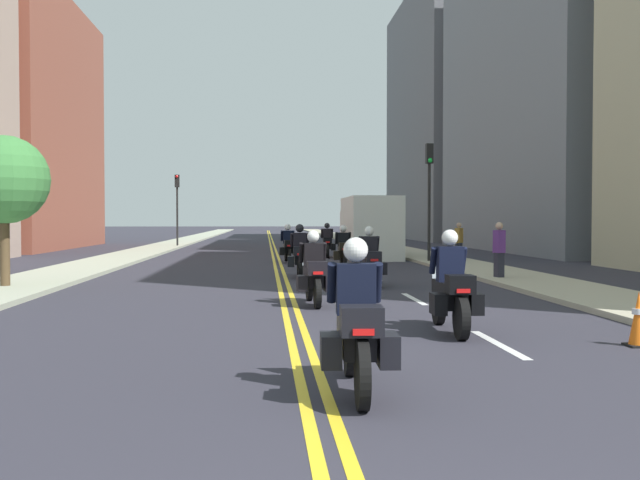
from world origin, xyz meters
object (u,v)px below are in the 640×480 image
Objects in this scene: motorcycle_4 at (300,256)px; street_tree_0 at (4,180)px; traffic_light_far at (177,197)px; motorcycle_6 at (288,247)px; pedestrian_2 at (459,241)px; motorcycle_3 at (370,262)px; motorcycle_5 at (343,250)px; motorcycle_7 at (327,244)px; traffic_cone_0 at (639,319)px; pedestrian_0 at (499,251)px; parked_truck at (369,231)px; motorcycle_2 at (314,274)px; traffic_light_near at (429,181)px; motorcycle_0 at (356,329)px; motorcycle_1 at (451,292)px.

street_tree_0 reaches higher than motorcycle_4.
motorcycle_4 is 0.48× the size of traffic_light_far.
motorcycle_6 is 7.27m from pedestrian_2.
motorcycle_5 is (0.04, 6.97, 0.01)m from motorcycle_3.
motorcycle_4 is 11.70m from motorcycle_7.
pedestrian_2 reaches higher than traffic_cone_0.
pedestrian_0 is at bearing -16.78° from motorcycle_4.
traffic_light_far is at bearing 105.36° from motorcycle_3.
traffic_light_far reaches higher than street_tree_0.
motorcycle_7 is 0.33× the size of parked_truck.
traffic_light_far reaches higher than motorcycle_2.
traffic_cone_0 is 0.16× the size of traffic_light_near.
traffic_cone_0 is (4.19, -12.67, -0.27)m from motorcycle_4.
motorcycle_2 is 7.37m from motorcycle_4.
motorcycle_4 is at bearing 108.31° from traffic_cone_0.
motorcycle_0 is 15.18m from motorcycle_4.
pedestrian_2 is (7.29, 23.17, 0.18)m from motorcycle_0.
parked_truck reaches higher than motorcycle_4.
pedestrian_0 is (3.92, -5.70, 0.22)m from motorcycle_5.
motorcycle_5 is 6.92m from pedestrian_0.
motorcycle_6 is at bearing 165.59° from traffic_light_near.
motorcycle_4 is (0.06, 7.37, 0.01)m from motorcycle_2.
motorcycle_7 is (1.83, 11.55, -0.01)m from motorcycle_4.
traffic_light_far is at bearing 88.04° from street_tree_0.
street_tree_0 reaches higher than motorcycle_0.
street_tree_0 reaches higher than pedestrian_2.
pedestrian_2 reaches higher than motorcycle_5.
motorcycle_2 is at bearing -101.62° from parked_truck.
parked_truck is at bearing 86.93° from motorcycle_1.
motorcycle_2 is 0.93× the size of motorcycle_6.
traffic_light_far is at bearing 127.09° from parked_truck.
motorcycle_5 is at bearing 23.63° from pedestrian_0.
parked_truck reaches higher than motorcycle_3.
motorcycle_6 is at bearing 97.59° from motorcycle_1.
motorcycle_7 reaches higher than motorcycle_3.
traffic_light_near is at bearing -68.36° from parked_truck.
motorcycle_1 is 22.82m from motorcycle_7.
pedestrian_0 reaches higher than motorcycle_7.
street_tree_0 is (-9.46, -15.16, 2.13)m from motorcycle_7.
motorcycle_4 is at bearing -96.10° from motorcycle_7.
traffic_light_near reaches higher than motorcycle_5.
motorcycle_5 is (1.91, 19.03, -0.01)m from motorcycle_0.
motorcycle_1 is at bearing 146.91° from pedestrian_0.
motorcycle_7 is 2.06m from parked_truck.
traffic_light_near is 3.33m from pedestrian_2.
traffic_light_far reaches higher than motorcycle_1.
street_tree_0 is at bearing -153.45° from motorcycle_4.
motorcycle_6 is at bearing -141.16° from parked_truck.
motorcycle_0 is at bearing 145.44° from pedestrian_0.
motorcycle_4 is at bearing 101.07° from motorcycle_1.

